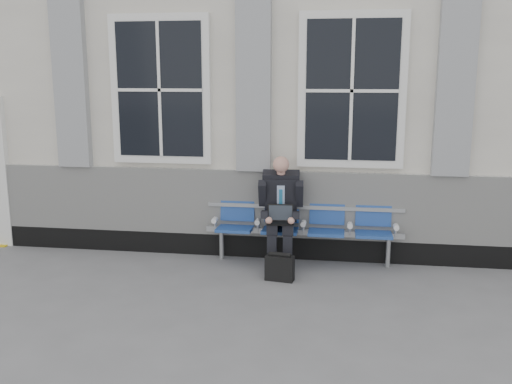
# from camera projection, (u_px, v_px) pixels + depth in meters

# --- Properties ---
(ground) EXTENTS (70.00, 70.00, 0.00)m
(ground) POSITION_uv_depth(u_px,v_px,m) (314.00, 301.00, 6.28)
(ground) COLOR slate
(ground) RESTS_ON ground
(station_building) EXTENTS (14.40, 4.40, 4.49)m
(station_building) POSITION_uv_depth(u_px,v_px,m) (327.00, 89.00, 9.19)
(station_building) COLOR silver
(station_building) RESTS_ON ground
(bench) EXTENTS (2.60, 0.47, 0.91)m
(bench) POSITION_uv_depth(u_px,v_px,m) (304.00, 222.00, 7.48)
(bench) COLOR #9EA0A3
(bench) RESTS_ON ground
(businessman) EXTENTS (0.59, 0.80, 1.44)m
(businessman) POSITION_uv_depth(u_px,v_px,m) (281.00, 207.00, 7.35)
(businessman) COLOR black
(businessman) RESTS_ON ground
(briefcase) EXTENTS (0.36, 0.20, 0.35)m
(briefcase) POSITION_uv_depth(u_px,v_px,m) (280.00, 267.00, 6.89)
(briefcase) COLOR black
(briefcase) RESTS_ON ground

